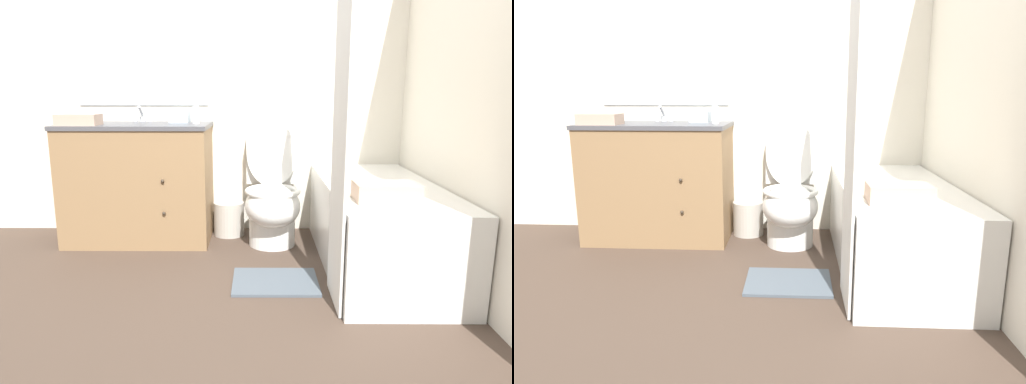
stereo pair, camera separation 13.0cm
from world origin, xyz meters
The scene contains 14 objects.
ground_plane centered at (0.00, 0.00, 0.00)m, with size 14.00×14.00×0.00m, color #47382D.
wall_back centered at (-0.01, 1.78, 1.25)m, with size 8.00×0.06×2.50m.
wall_right centered at (1.28, 0.88, 1.25)m, with size 0.05×2.76×2.50m.
vanity_cabinet centered at (-0.73, 1.49, 0.44)m, with size 1.05×0.58×0.86m.
sink_faucet centered at (-0.73, 1.67, 0.90)m, with size 0.14×0.12×0.12m.
toilet centered at (0.25, 1.40, 0.34)m, with size 0.39×0.68×0.87m.
bathtub centered at (0.90, 0.98, 0.27)m, with size 0.68×1.55×0.53m.
shower_curtain centered at (0.55, 0.45, 0.97)m, with size 0.01×0.39×1.94m.
wastebasket centered at (-0.08, 1.60, 0.13)m, with size 0.23×0.23×0.26m.
tissue_box centered at (-0.43, 1.62, 0.90)m, with size 0.14×0.15×0.11m.
soap_dispenser centered at (-0.30, 1.49, 0.93)m, with size 0.05×0.05×0.15m.
hand_towel_folded centered at (-1.07, 1.34, 0.90)m, with size 0.28×0.18×0.07m.
bath_towel_folded centered at (0.81, 0.53, 0.58)m, with size 0.32×0.21×0.09m.
bath_mat centered at (0.25, 0.68, 0.01)m, with size 0.49×0.39×0.02m.
Camera 1 is at (0.15, -1.79, 1.09)m, focal length 32.00 mm.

